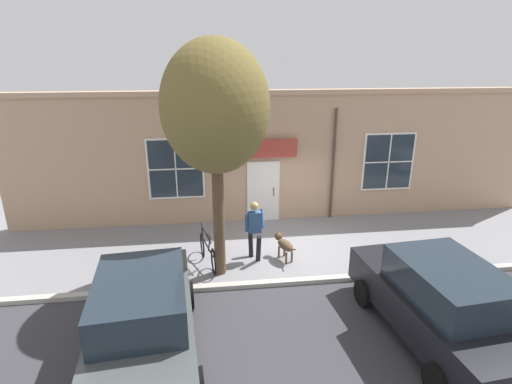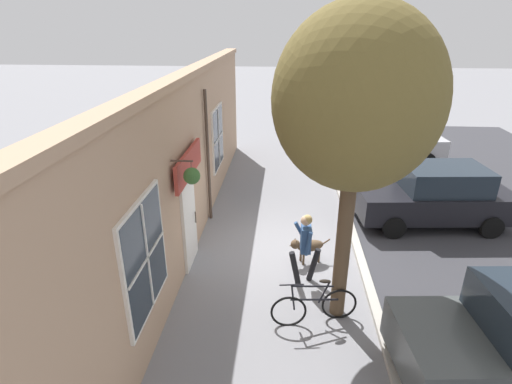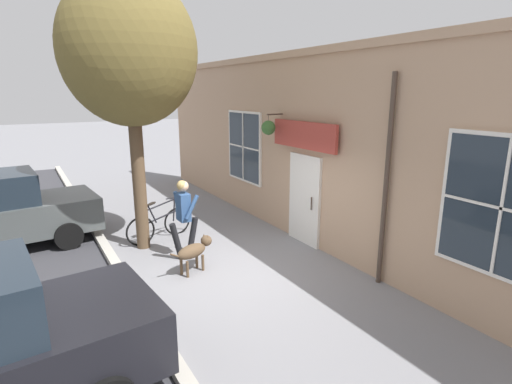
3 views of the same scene
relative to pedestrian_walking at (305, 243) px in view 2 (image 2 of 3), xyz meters
The scene contains 8 objects.
ground_plane 1.73m from the pedestrian_walking, 113.70° to the left, with size 90.00×90.00×0.00m, color gray.
storefront_facade 3.38m from the pedestrian_walking, 156.37° to the left, with size 0.95×18.00×4.40m.
pedestrian_walking is the anchor object (origin of this frame).
dog_on_leash 1.01m from the pedestrian_walking, 82.04° to the left, with size 1.03×0.51×0.69m.
street_tree_by_curb 3.40m from the pedestrian_walking, 57.36° to the right, with size 2.82×2.54×5.86m.
leaning_bicycle 1.47m from the pedestrian_walking, 83.54° to the right, with size 1.70×0.42×1.00m.
parked_car_mid_block 4.98m from the pedestrian_walking, 39.74° to the left, with size 4.43×2.21×1.75m.
parked_car_far_end 9.68m from the pedestrian_walking, 66.30° to the left, with size 4.43×2.21×1.75m.
Camera 2 is at (0.05, -8.91, 5.49)m, focal length 28.00 mm.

